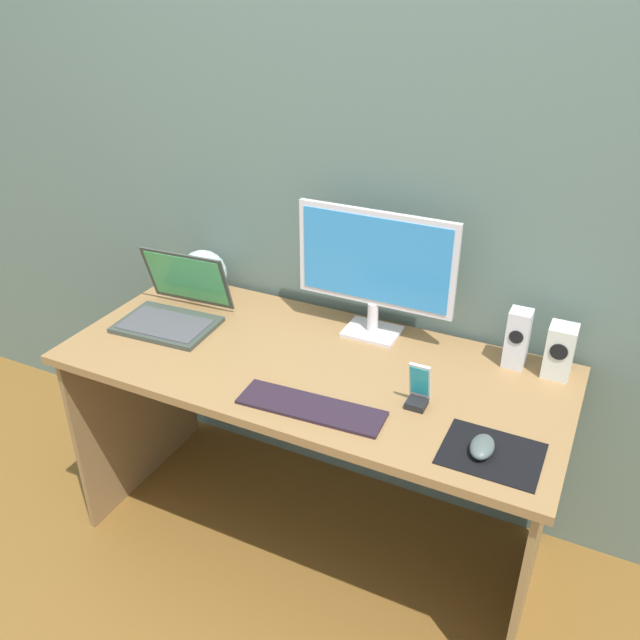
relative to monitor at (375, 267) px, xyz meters
The scene contains 12 objects.
ground_plane 1.02m from the monitor, 112.50° to the right, with size 8.00×8.00×0.00m, color brown.
wall_back 0.32m from the monitor, 125.34° to the left, with size 6.00×0.04×2.50m, color slate.
desk 0.47m from the monitor, 112.50° to the right, with size 1.57×0.70×0.75m.
monitor is the anchor object (origin of this frame).
speaker_right 0.61m from the monitor, ahead, with size 0.08×0.08×0.17m.
speaker_near_monitor 0.49m from the monitor, ahead, with size 0.07×0.07×0.19m.
laptop 0.71m from the monitor, 161.36° to the right, with size 0.34×0.31×0.23m.
fishbowl 0.69m from the monitor, behind, with size 0.18×0.18×0.18m, color silver.
keyboard_external 0.53m from the monitor, 89.17° to the right, with size 0.42×0.12×0.01m, color #281B28.
mousepad 0.71m from the monitor, 41.00° to the right, with size 0.25×0.20×0.00m, color black.
mouse 0.69m from the monitor, 42.93° to the right, with size 0.06×0.10×0.04m, color #4B5756.
phone_in_dock 0.46m from the monitor, 50.25° to the right, with size 0.06×0.06×0.14m.
Camera 1 is at (0.79, -1.55, 1.85)m, focal length 37.12 mm.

